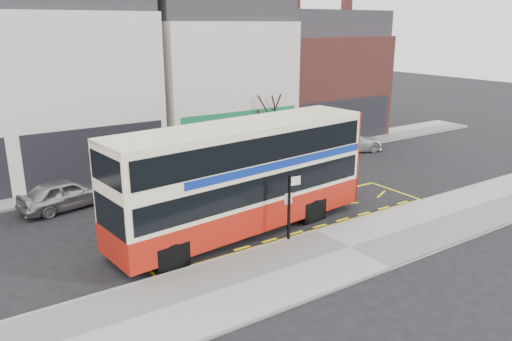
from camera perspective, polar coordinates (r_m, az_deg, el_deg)
ground at (r=21.28m, az=6.29°, el=-6.85°), size 120.00×120.00×0.00m
pavement at (r=19.71m, az=10.63°, el=-8.77°), size 40.00×4.00×0.15m
kerb at (r=20.99m, az=6.95°, el=-6.99°), size 40.00×0.15×0.15m
far_pavement at (r=29.99m, az=-7.28°, el=0.24°), size 50.00×3.00×0.15m
road_markings at (r=22.43m, az=3.66°, el=-5.52°), size 14.00×3.40×0.01m
terrace_left at (r=30.86m, az=-20.38°, el=9.75°), size 8.00×8.01×11.80m
terrace_green_shop at (r=34.13m, az=-5.32°, el=10.82°), size 9.00×8.01×11.30m
terrace_right at (r=39.26m, az=6.51°, el=10.78°), size 9.00×8.01×10.30m
double_decker_bus at (r=20.33m, az=-1.49°, el=-0.62°), size 11.70×3.80×4.59m
bus_stop_post at (r=19.50m, az=3.95°, el=-3.42°), size 0.65×0.16×2.66m
car_silver at (r=25.04m, az=-20.95°, el=-2.49°), size 4.48×2.49×1.44m
car_grey at (r=28.20m, az=-8.74°, el=0.33°), size 4.10×2.05×1.29m
car_white at (r=34.46m, az=10.52°, el=3.27°), size 5.09×3.18×1.38m
street_tree_right at (r=31.88m, az=1.26°, el=7.82°), size 2.45×2.45×5.28m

